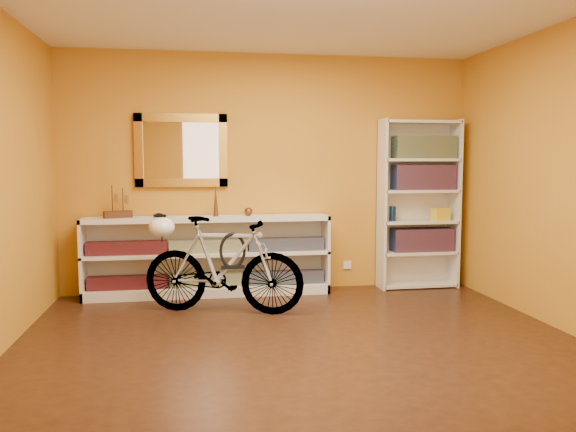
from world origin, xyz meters
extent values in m
cube|color=black|center=(0.00, 0.00, -0.01)|extent=(4.50, 4.00, 0.01)
cube|color=silver|center=(0.00, 0.00, 2.60)|extent=(4.50, 4.00, 0.01)
cube|color=#B8761B|center=(0.00, 2.00, 1.30)|extent=(4.50, 0.01, 2.60)
cube|color=#B8761B|center=(2.25, 0.00, 1.30)|extent=(0.01, 4.00, 2.60)
cube|color=#90601A|center=(-0.95, 1.97, 1.55)|extent=(0.98, 0.06, 0.78)
cube|color=silver|center=(0.90, 1.99, 0.25)|extent=(0.09, 0.02, 0.09)
cube|color=black|center=(-0.68, 1.79, 0.17)|extent=(2.50, 0.13, 0.14)
cube|color=#1B547B|center=(-0.68, 1.79, 0.54)|extent=(2.50, 0.13, 0.14)
imported|color=black|center=(-1.18, 1.81, 0.85)|extent=(0.00, 0.01, 0.00)
cone|color=#56321D|center=(-0.60, 1.81, 1.02)|extent=(0.06, 0.06, 0.34)
sphere|color=#56321D|center=(-0.25, 1.81, 0.90)|extent=(0.09, 0.09, 0.09)
cube|color=maroon|center=(1.73, 1.84, 0.55)|extent=(0.70, 0.22, 0.26)
cube|color=maroon|center=(1.73, 1.84, 1.25)|extent=(0.70, 0.22, 0.28)
cube|color=#1A4B5B|center=(1.73, 1.84, 1.59)|extent=(0.70, 0.22, 0.25)
cylinder|color=navy|center=(1.37, 1.82, 0.85)|extent=(0.07, 0.07, 0.17)
cube|color=maroon|center=(1.48, 1.87, 1.54)|extent=(0.13, 0.13, 0.16)
cube|color=yellow|center=(1.93, 1.80, 0.84)|extent=(0.20, 0.16, 0.14)
imported|color=silver|center=(-0.56, 1.06, 0.46)|extent=(0.86, 1.61, 0.92)
ellipsoid|color=white|center=(-1.13, 1.24, 0.81)|extent=(0.25, 0.23, 0.19)
torus|color=black|center=(-0.47, 1.03, 0.60)|extent=(0.25, 0.03, 0.25)
camera|label=1|loc=(-0.81, -4.28, 1.44)|focal=35.61mm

